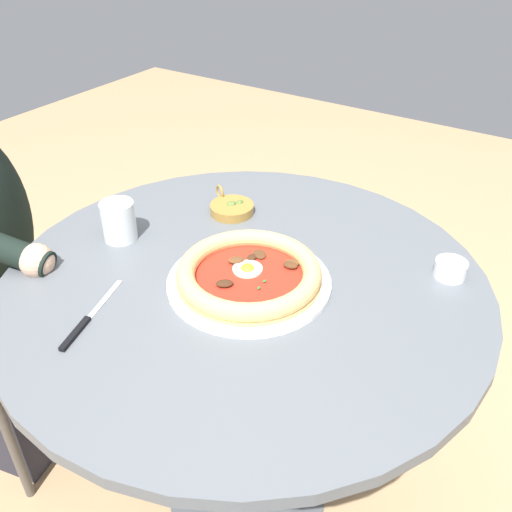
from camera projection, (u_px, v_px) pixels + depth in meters
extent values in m
cube|color=tan|center=(248.00, 499.00, 1.51)|extent=(6.00, 6.00, 0.02)
cylinder|color=#565B60|center=(244.00, 282.00, 1.10)|extent=(0.95, 0.95, 0.03)
cylinder|color=#4E5257|center=(246.00, 405.00, 1.30)|extent=(0.08, 0.08, 0.69)
cylinder|color=#4E5257|center=(247.00, 495.00, 1.50)|extent=(0.41, 0.41, 0.02)
cylinder|color=white|center=(249.00, 282.00, 1.07)|extent=(0.31, 0.31, 0.01)
cylinder|color=#E0B26B|center=(249.00, 278.00, 1.06)|extent=(0.28, 0.28, 0.01)
torus|color=#E0B26B|center=(249.00, 272.00, 1.06)|extent=(0.28, 0.28, 0.04)
cylinder|color=red|center=(249.00, 276.00, 1.06)|extent=(0.26, 0.26, 0.00)
cylinder|color=white|center=(249.00, 268.00, 1.08)|extent=(0.06, 0.06, 0.00)
ellipsoid|color=yellow|center=(249.00, 267.00, 1.08)|extent=(0.03, 0.03, 0.02)
ellipsoid|color=#4C2D19|center=(261.00, 255.00, 1.11)|extent=(0.04, 0.04, 0.01)
ellipsoid|color=brown|center=(236.00, 260.00, 1.09)|extent=(0.04, 0.04, 0.01)
ellipsoid|color=#3D2314|center=(224.00, 283.00, 1.03)|extent=(0.04, 0.04, 0.01)
ellipsoid|color=brown|center=(292.00, 263.00, 1.09)|extent=(0.03, 0.04, 0.01)
ellipsoid|color=#4C2D19|center=(290.00, 265.00, 1.08)|extent=(0.03, 0.03, 0.01)
ellipsoid|color=#3D2314|center=(252.00, 257.00, 1.10)|extent=(0.03, 0.02, 0.01)
ellipsoid|color=#2D6B28|center=(264.00, 281.00, 1.04)|extent=(0.01, 0.01, 0.00)
ellipsoid|color=#2D6B28|center=(259.00, 288.00, 1.02)|extent=(0.01, 0.01, 0.00)
ellipsoid|color=#2D6B28|center=(237.00, 268.00, 1.08)|extent=(0.01, 0.01, 0.00)
cylinder|color=silver|center=(119.00, 221.00, 1.18)|extent=(0.07, 0.07, 0.09)
cylinder|color=silver|center=(120.00, 232.00, 1.20)|extent=(0.06, 0.06, 0.03)
cube|color=silver|center=(105.00, 299.00, 1.03)|extent=(0.11, 0.04, 0.00)
cube|color=black|center=(75.00, 333.00, 0.95)|extent=(0.08, 0.03, 0.01)
cylinder|color=white|center=(450.00, 269.00, 1.08)|extent=(0.06, 0.06, 0.03)
cylinder|color=olive|center=(451.00, 265.00, 1.08)|extent=(0.05, 0.05, 0.01)
cylinder|color=olive|center=(232.00, 209.00, 1.29)|extent=(0.10, 0.10, 0.02)
torus|color=olive|center=(220.00, 192.00, 1.33)|extent=(0.02, 0.03, 0.03)
ellipsoid|color=#516B2D|center=(240.00, 203.00, 1.30)|extent=(0.02, 0.02, 0.02)
ellipsoid|color=#516B2D|center=(230.00, 205.00, 1.29)|extent=(0.02, 0.02, 0.02)
ellipsoid|color=#516B2D|center=(233.00, 205.00, 1.29)|extent=(0.02, 0.02, 0.02)
cube|color=#282833|center=(17.00, 371.00, 1.58)|extent=(0.39, 0.35, 0.45)
sphere|color=tan|center=(37.00, 261.00, 1.10)|extent=(0.07, 0.07, 0.07)
cylinder|color=#4C4742|center=(10.00, 440.00, 1.39)|extent=(0.02, 0.02, 0.45)
cylinder|color=#4C4742|center=(101.00, 338.00, 1.69)|extent=(0.02, 0.02, 0.45)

